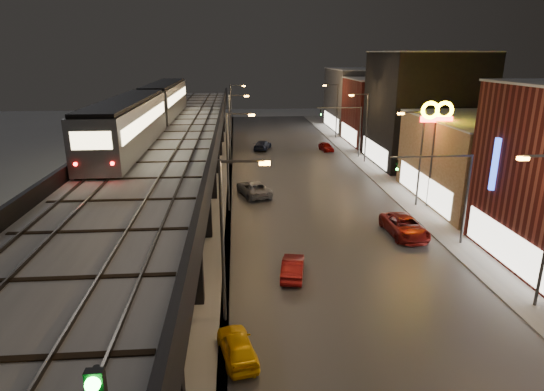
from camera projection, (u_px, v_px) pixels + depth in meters
name	position (u px, v px, depth m)	size (l,w,h in m)	color
road_surface	(310.00, 196.00, 46.30)	(17.00, 120.00, 0.06)	#46474D
sidewalk_right	(406.00, 193.00, 47.03)	(4.00, 120.00, 0.14)	#9FA1A8
under_viaduct_pavement	(176.00, 199.00, 45.29)	(11.00, 120.00, 0.06)	#9FA1A8
elevated_viaduct	(168.00, 150.00, 40.61)	(9.00, 100.00, 6.30)	black
viaduct_trackbed	(168.00, 142.00, 40.50)	(8.40, 100.00, 0.32)	#B2B7C1
viaduct_parapet_streetside	(216.00, 136.00, 40.71)	(0.30, 100.00, 1.10)	black
viaduct_parapet_far	(117.00, 137.00, 40.07)	(0.30, 100.00, 1.10)	black
building_c	(487.00, 161.00, 43.46)	(12.20, 15.20, 8.16)	#83684B
building_d	(424.00, 109.00, 57.77)	(12.20, 13.20, 14.16)	black
building_e	(387.00, 111.00, 71.68)	(12.20, 12.20, 10.16)	#5B221E
building_f	(364.00, 100.00, 84.84)	(12.20, 16.20, 11.16)	#4C4C51
streetlight_left_1	(227.00, 231.00, 23.23)	(2.57, 0.28, 9.00)	#38383A
streetlight_left_2	(231.00, 155.00, 40.34)	(2.57, 0.28, 9.00)	#38383A
streetlight_right_2	(418.00, 152.00, 41.62)	(2.56, 0.28, 9.00)	#38383A
streetlight_left_3	(232.00, 125.00, 57.45)	(2.57, 0.28, 9.00)	#38383A
streetlight_right_3	(365.00, 123.00, 58.73)	(2.56, 0.28, 9.00)	#38383A
streetlight_left_4	(232.00, 108.00, 74.57)	(2.57, 0.28, 9.00)	#38383A
streetlight_right_4	(335.00, 107.00, 75.85)	(2.56, 0.28, 9.00)	#38383A
traffic_light_rig_a	(453.00, 188.00, 33.22)	(6.10, 0.34, 7.00)	#38383A
traffic_light_rig_b	(352.00, 125.00, 61.74)	(6.10, 0.34, 7.00)	#38383A
subway_train	(150.00, 109.00, 45.91)	(3.23, 39.62, 3.87)	gray
car_taxi	(237.00, 347.00, 21.53)	(1.50, 3.74, 1.27)	#F3B60A
car_near_white	(293.00, 268.00, 29.44)	(1.36, 3.89, 1.28)	maroon
car_mid_silver	(254.00, 189.00, 46.10)	(2.48, 5.38, 1.49)	gray
car_mid_dark	(262.00, 145.00, 67.97)	(1.93, 4.74, 1.38)	black
car_onc_dark	(404.00, 227.00, 35.98)	(2.54, 5.51, 1.53)	maroon
car_onc_red	(326.00, 147.00, 67.07)	(1.48, 3.67, 1.25)	#8C0A08
sign_mcdonalds	(436.00, 122.00, 40.61)	(2.94, 0.53, 9.88)	#38383A
sign_carwash	(503.00, 174.00, 31.38)	(1.63, 0.35, 8.44)	#38383A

